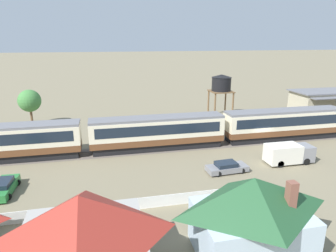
# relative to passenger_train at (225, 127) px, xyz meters

# --- Properties ---
(ground_plane) EXTENTS (600.00, 600.00, 0.00)m
(ground_plane) POSITION_rel_passenger_train_xyz_m (4.71, -1.42, -2.37)
(ground_plane) COLOR #7A7056
(passenger_train) EXTENTS (71.79, 3.06, 4.27)m
(passenger_train) POSITION_rel_passenger_train_xyz_m (0.00, 0.00, 0.00)
(passenger_train) COLOR brown
(passenger_train) RESTS_ON ground_plane
(railway_track) EXTENTS (134.89, 3.60, 0.04)m
(railway_track) POSITION_rel_passenger_train_xyz_m (-4.97, 0.00, -2.36)
(railway_track) COLOR #665B51
(railway_track) RESTS_ON ground_plane
(station_building) EXTENTS (11.48, 7.57, 4.67)m
(station_building) POSITION_rel_passenger_train_xyz_m (23.71, 10.56, -0.00)
(station_building) COLOR #BCB293
(station_building) RESTS_ON ground_plane
(water_tower) EXTENTS (3.81, 3.81, 7.83)m
(water_tower) POSITION_rel_passenger_train_xyz_m (4.48, 12.88, 3.79)
(water_tower) COLOR brown
(water_tower) RESTS_ON ground_plane
(cottage_red_roof_2) EXTENTS (7.37, 7.41, 6.05)m
(cottage_red_roof_2) POSITION_rel_passenger_train_xyz_m (-17.54, -21.70, 0.77)
(cottage_red_roof_2) COLOR #9E9E99
(cottage_red_roof_2) RESTS_ON ground_plane
(cottage_dark_green_roof) EXTENTS (7.66, 5.44, 5.45)m
(cottage_dark_green_roof) POSITION_rel_passenger_train_xyz_m (-6.95, -20.70, 0.47)
(cottage_dark_green_roof) COLOR silver
(cottage_dark_green_roof) RESTS_ON ground_plane
(picket_fence_front) EXTENTS (33.11, 0.06, 1.05)m
(picket_fence_front) POSITION_rel_passenger_train_xyz_m (-17.97, -13.92, -1.84)
(picket_fence_front) COLOR white
(picket_fence_front) RESTS_ON ground_plane
(parked_car_green_2) EXTENTS (2.22, 4.57, 1.31)m
(parked_car_green_2) POSITION_rel_passenger_train_xyz_m (-25.44, -8.51, -1.74)
(parked_car_green_2) COLOR #287A38
(parked_car_green_2) RESTS_ON ground_plane
(parked_car_grey) EXTENTS (4.53, 2.07, 1.16)m
(parked_car_grey) POSITION_rel_passenger_train_xyz_m (-3.42, -8.70, -1.81)
(parked_car_grey) COLOR gray
(parked_car_grey) RESTS_ON ground_plane
(delivery_truck_grey) EXTENTS (5.50, 2.19, 2.25)m
(delivery_truck_grey) POSITION_rel_passenger_train_xyz_m (4.48, -7.88, -1.19)
(delivery_truck_grey) COLOR gray
(delivery_truck_grey) RESTS_ON ground_plane
(yard_tree_0) EXTENTS (3.59, 3.59, 6.00)m
(yard_tree_0) POSITION_rel_passenger_train_xyz_m (-27.51, 14.84, 1.81)
(yard_tree_0) COLOR brown
(yard_tree_0) RESTS_ON ground_plane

